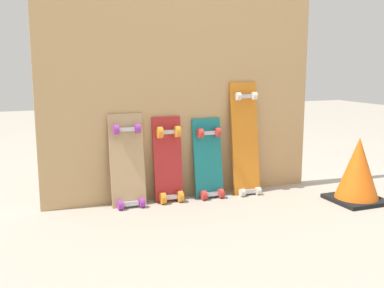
{
  "coord_description": "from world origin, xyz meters",
  "views": [
    {
      "loc": [
        -0.94,
        -2.5,
        0.81
      ],
      "look_at": [
        0.0,
        -0.07,
        0.35
      ],
      "focal_mm": 41.96,
      "sensor_mm": 36.0,
      "label": 1
    }
  ],
  "objects_px": {
    "skateboard_teal": "(209,163)",
    "skateboard_orange": "(245,144)",
    "skateboard_natural": "(128,166)",
    "traffic_cone": "(358,170)",
    "skateboard_red": "(169,164)"
  },
  "relations": [
    {
      "from": "skateboard_teal",
      "to": "skateboard_orange",
      "type": "bearing_deg",
      "value": -1.18
    },
    {
      "from": "skateboard_natural",
      "to": "skateboard_teal",
      "type": "relative_size",
      "value": 1.09
    },
    {
      "from": "skateboard_natural",
      "to": "skateboard_orange",
      "type": "distance_m",
      "value": 0.76
    },
    {
      "from": "skateboard_natural",
      "to": "skateboard_teal",
      "type": "distance_m",
      "value": 0.51
    },
    {
      "from": "skateboard_orange",
      "to": "traffic_cone",
      "type": "xyz_separation_m",
      "value": [
        0.54,
        -0.41,
        -0.13
      ]
    },
    {
      "from": "skateboard_red",
      "to": "skateboard_orange",
      "type": "xyz_separation_m",
      "value": [
        0.51,
        -0.01,
        0.09
      ]
    },
    {
      "from": "skateboard_teal",
      "to": "skateboard_orange",
      "type": "distance_m",
      "value": 0.27
    },
    {
      "from": "skateboard_natural",
      "to": "traffic_cone",
      "type": "distance_m",
      "value": 1.36
    },
    {
      "from": "skateboard_red",
      "to": "skateboard_orange",
      "type": "distance_m",
      "value": 0.52
    },
    {
      "from": "skateboard_teal",
      "to": "skateboard_red",
      "type": "bearing_deg",
      "value": 178.59
    },
    {
      "from": "skateboard_natural",
      "to": "skateboard_orange",
      "type": "bearing_deg",
      "value": -0.38
    },
    {
      "from": "skateboard_teal",
      "to": "traffic_cone",
      "type": "bearing_deg",
      "value": -28.02
    },
    {
      "from": "skateboard_natural",
      "to": "traffic_cone",
      "type": "bearing_deg",
      "value": -17.93
    },
    {
      "from": "skateboard_teal",
      "to": "skateboard_orange",
      "type": "xyz_separation_m",
      "value": [
        0.25,
        -0.01,
        0.11
      ]
    },
    {
      "from": "skateboard_red",
      "to": "skateboard_teal",
      "type": "height_order",
      "value": "skateboard_red"
    }
  ]
}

